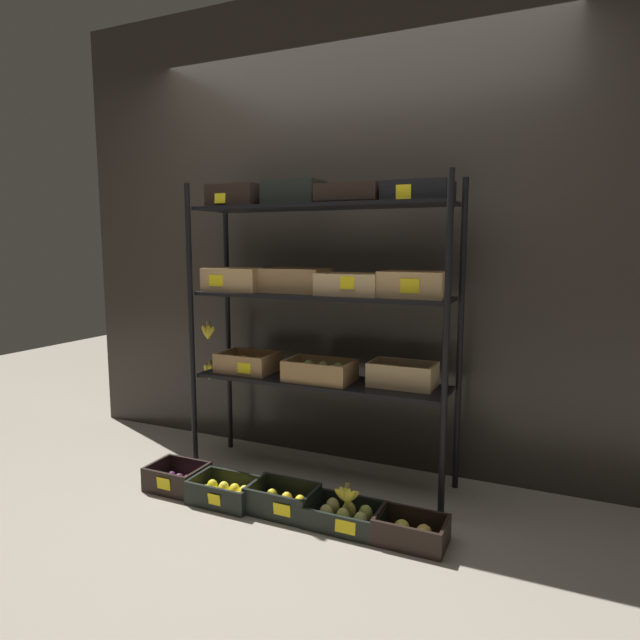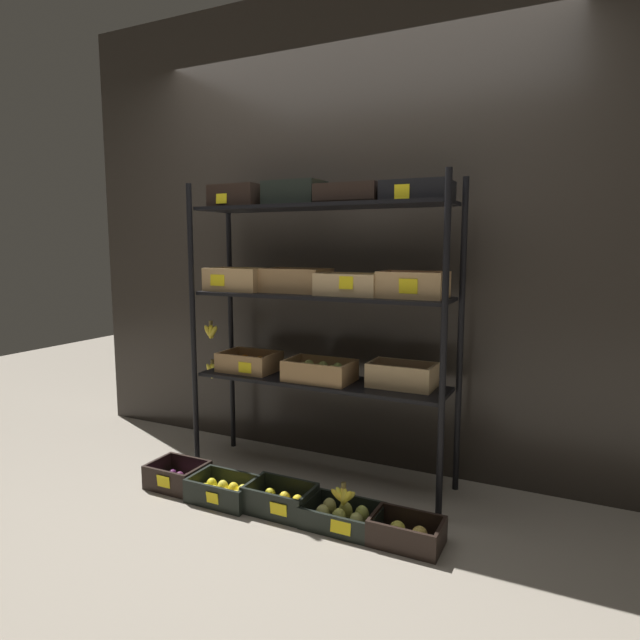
% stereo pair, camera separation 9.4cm
% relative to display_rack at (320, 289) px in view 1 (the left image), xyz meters
% --- Properties ---
extents(ground_plane, '(10.00, 10.00, 0.00)m').
position_rel_display_rack_xyz_m(ground_plane, '(0.00, -0.01, -1.09)').
color(ground_plane, gray).
extents(storefront_wall, '(3.88, 0.12, 2.83)m').
position_rel_display_rack_xyz_m(storefront_wall, '(0.00, 0.38, 0.32)').
color(storefront_wall, '#2D2823').
rests_on(storefront_wall, ground_plane).
extents(display_rack, '(1.60, 0.41, 1.69)m').
position_rel_display_rack_xyz_m(display_rack, '(0.00, 0.00, 0.00)').
color(display_rack, black).
rests_on(display_rack, ground_plane).
extents(crate_ground_plum, '(0.30, 0.24, 0.13)m').
position_rel_display_rack_xyz_m(crate_ground_plum, '(-0.65, -0.47, -1.05)').
color(crate_ground_plum, black).
rests_on(crate_ground_plum, ground_plane).
extents(crate_ground_lemon, '(0.35, 0.24, 0.12)m').
position_rel_display_rack_xyz_m(crate_ground_lemon, '(-0.32, -0.49, -1.04)').
color(crate_ground_lemon, black).
rests_on(crate_ground_lemon, ground_plane).
extents(crate_ground_center_lemon, '(0.34, 0.23, 0.14)m').
position_rel_display_rack_xyz_m(crate_ground_center_lemon, '(0.01, -0.47, -1.04)').
color(crate_ground_center_lemon, black).
rests_on(crate_ground_center_lemon, ground_plane).
extents(crate_ground_pear, '(0.36, 0.25, 0.11)m').
position_rel_display_rack_xyz_m(crate_ground_pear, '(0.35, -0.46, -1.04)').
color(crate_ground_pear, black).
rests_on(crate_ground_pear, ground_plane).
extents(crate_ground_apple_gold, '(0.32, 0.21, 0.12)m').
position_rel_display_rack_xyz_m(crate_ground_apple_gold, '(0.67, -0.48, -1.04)').
color(crate_ground_apple_gold, black).
rests_on(crate_ground_apple_gold, ground_plane).
extents(banana_bunch_loose, '(0.14, 0.05, 0.12)m').
position_rel_display_rack_xyz_m(banana_bunch_loose, '(0.35, -0.47, -0.94)').
color(banana_bunch_loose, brown).
rests_on(banana_bunch_loose, crate_ground_pear).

